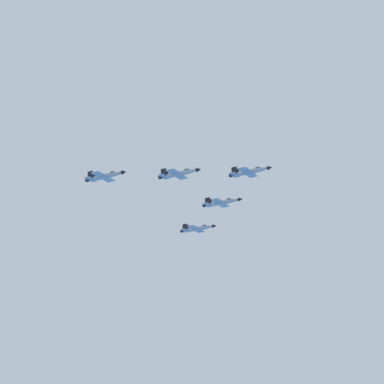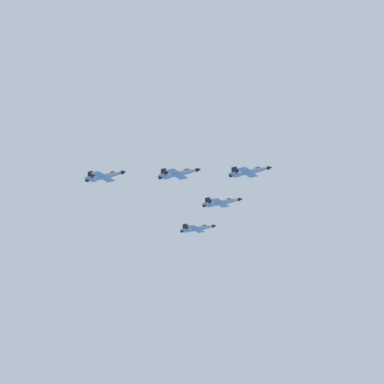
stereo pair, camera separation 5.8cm
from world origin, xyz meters
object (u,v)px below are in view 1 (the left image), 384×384
Objects in this scene: jet_lead at (250,172)px; jet_left_outer at (198,228)px; jet_right_outer at (105,176)px; jet_left_wingman at (222,202)px; jet_right_wingman at (179,173)px.

jet_lead is 1.03× the size of jet_left_outer.
jet_right_outer is at bearing -90.82° from jet_left_outer.
jet_lead reaches higher than jet_right_outer.
jet_right_outer is at bearing -138.82° from jet_lead.
jet_left_wingman reaches higher than jet_left_outer.
jet_left_wingman is 48.10m from jet_right_outer.
jet_lead is 23.15m from jet_right_wingman.
jet_lead reaches higher than jet_right_wingman.
jet_right_wingman reaches higher than jet_left_outer.
jet_right_wingman is 48.11m from jet_left_outer.
jet_left_outer is at bearing 138.75° from jet_left_wingman.
jet_right_wingman is 23.18m from jet_right_outer.
jet_lead is 1.00× the size of jet_left_wingman.
jet_right_wingman is at bearing -90.89° from jet_left_wingman.
jet_left_wingman is 1.00× the size of jet_right_wingman.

